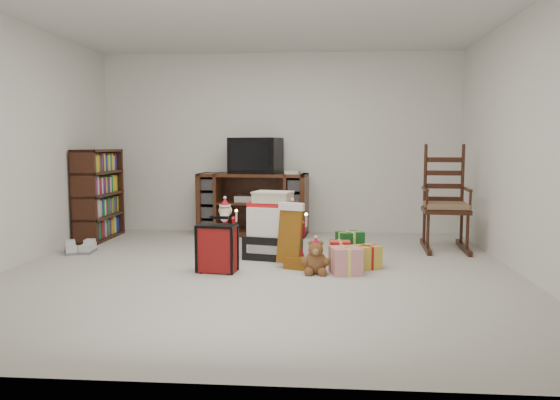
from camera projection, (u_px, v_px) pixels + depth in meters
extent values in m
cube|color=beige|center=(259.00, 272.00, 5.30)|extent=(5.00, 5.00, 0.01)
cube|color=silver|center=(258.00, 7.00, 5.05)|extent=(5.00, 5.00, 0.01)
cube|color=silver|center=(279.00, 143.00, 7.66)|extent=(5.00, 0.01, 2.50)
cube|color=silver|center=(198.00, 142.00, 2.70)|extent=(5.00, 0.01, 2.50)
cube|color=silver|center=(7.00, 143.00, 5.37)|extent=(0.01, 5.00, 2.50)
cube|color=silver|center=(530.00, 143.00, 4.98)|extent=(0.01, 5.00, 2.50)
cube|color=#452313|center=(253.00, 204.00, 7.48)|extent=(1.51, 0.64, 0.84)
cube|color=#B0AFB2|center=(253.00, 199.00, 7.44)|extent=(0.47, 0.35, 0.08)
cube|color=#3D1B10|center=(99.00, 194.00, 7.13)|extent=(0.32, 0.96, 1.17)
cube|color=#3D1B10|center=(446.00, 210.00, 6.39)|extent=(0.55, 0.53, 0.05)
cube|color=#8B6C4C|center=(446.00, 205.00, 6.39)|extent=(0.51, 0.49, 0.06)
cube|color=#3D1B10|center=(443.00, 173.00, 6.57)|extent=(0.44, 0.09, 0.79)
cube|color=#3D1B10|center=(444.00, 247.00, 6.44)|extent=(0.58, 0.89, 0.06)
cube|color=black|center=(273.00, 246.00, 5.95)|extent=(0.65, 0.53, 0.26)
cube|color=white|center=(273.00, 221.00, 5.92)|extent=(0.55, 0.47, 0.31)
cube|color=red|center=(273.00, 204.00, 5.90)|extent=(0.56, 0.39, 0.05)
cube|color=beige|center=(273.00, 198.00, 5.89)|extent=(0.44, 0.37, 0.10)
cube|color=maroon|center=(217.00, 249.00, 5.27)|extent=(0.38, 0.23, 0.47)
cube|color=black|center=(218.00, 217.00, 5.32)|extent=(0.19, 0.05, 0.03)
ellipsoid|color=brown|center=(316.00, 263.00, 5.23)|extent=(0.21, 0.18, 0.22)
sphere|color=brown|center=(316.00, 249.00, 5.19)|extent=(0.14, 0.14, 0.14)
cone|color=#B51321|center=(292.00, 240.00, 5.85)|extent=(0.30, 0.30, 0.43)
sphere|color=beige|center=(292.00, 215.00, 5.83)|extent=(0.15, 0.15, 0.15)
cone|color=#B51321|center=(292.00, 205.00, 5.82)|extent=(0.13, 0.13, 0.11)
cylinder|color=silver|center=(306.00, 221.00, 5.70)|extent=(0.02, 0.02, 0.13)
cone|color=#B51321|center=(225.00, 234.00, 6.32)|extent=(0.29, 0.29, 0.41)
sphere|color=beige|center=(225.00, 211.00, 6.29)|extent=(0.14, 0.14, 0.14)
cone|color=#B51321|center=(225.00, 202.00, 6.28)|extent=(0.12, 0.12, 0.10)
cylinder|color=silver|center=(236.00, 216.00, 6.17)|extent=(0.02, 0.02, 0.12)
cube|color=silver|center=(72.00, 249.00, 6.23)|extent=(0.25, 0.31, 0.10)
cube|color=silver|center=(87.00, 249.00, 6.21)|extent=(0.15, 0.30, 0.10)
cube|color=red|center=(338.00, 254.00, 5.60)|extent=(0.24, 0.24, 0.24)
cube|color=#175D2B|center=(355.00, 250.00, 5.81)|extent=(0.24, 0.24, 0.24)
cube|color=gold|center=(361.00, 257.00, 5.44)|extent=(0.24, 0.24, 0.24)
cube|color=silver|center=(334.00, 260.00, 5.28)|extent=(0.24, 0.24, 0.24)
cube|color=black|center=(256.00, 156.00, 7.44)|extent=(0.74, 0.59, 0.48)
cube|color=black|center=(254.00, 156.00, 7.20)|extent=(0.55, 0.14, 0.39)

